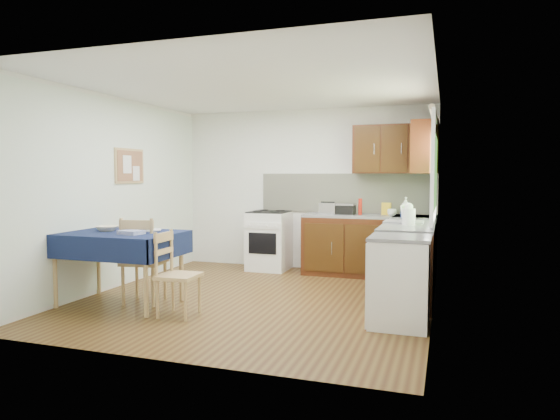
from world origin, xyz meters
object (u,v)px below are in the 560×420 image
(toaster, at_px, (328,208))
(dish_rack, at_px, (404,221))
(chair_near, at_px, (175,271))
(chair_far, at_px, (142,258))
(sandwich_press, at_px, (345,209))
(dining_table, at_px, (119,241))
(kettle, at_px, (409,215))

(toaster, relative_size, dish_rack, 0.52)
(dish_rack, bearing_deg, chair_near, -145.18)
(chair_far, height_order, sandwich_press, sandwich_press)
(chair_near, height_order, dish_rack, dish_rack)
(chair_near, distance_m, toaster, 2.90)
(dining_table, bearing_deg, dish_rack, 23.68)
(sandwich_press, bearing_deg, dish_rack, -32.39)
(dish_rack, bearing_deg, toaster, 137.13)
(toaster, distance_m, dish_rack, 1.56)
(sandwich_press, relative_size, kettle, 1.08)
(chair_far, bearing_deg, sandwich_press, -137.50)
(chair_far, distance_m, kettle, 3.12)
(chair_far, height_order, toaster, toaster)
(chair_near, distance_m, kettle, 2.73)
(toaster, bearing_deg, sandwich_press, -1.86)
(chair_near, height_order, sandwich_press, sandwich_press)
(dining_table, relative_size, chair_near, 1.53)
(chair_far, relative_size, sandwich_press, 3.63)
(chair_near, distance_m, sandwich_press, 3.05)
(chair_near, bearing_deg, dish_rack, -54.81)
(kettle, bearing_deg, dining_table, -158.76)
(chair_far, height_order, kettle, kettle)
(dining_table, distance_m, chair_far, 0.32)
(chair_far, height_order, chair_near, chair_far)
(dish_rack, bearing_deg, sandwich_press, 128.60)
(dining_table, bearing_deg, sandwich_press, 48.57)
(dining_table, bearing_deg, toaster, 51.35)
(dining_table, distance_m, kettle, 3.34)
(dining_table, relative_size, chair_far, 1.37)
(chair_far, bearing_deg, kettle, -168.97)
(dining_table, xyz_separation_m, kettle, (3.10, 1.21, 0.29))
(toaster, bearing_deg, chair_far, -141.36)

